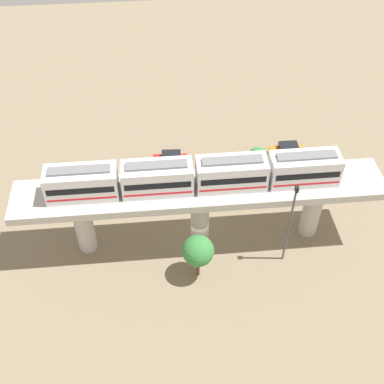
{
  "coord_description": "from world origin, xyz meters",
  "views": [
    {
      "loc": [
        33.66,
        -4.0,
        40.42
      ],
      "look_at": [
        -2.5,
        -0.56,
        4.57
      ],
      "focal_mm": 46.32,
      "sensor_mm": 36.0,
      "label": 1
    }
  ],
  "objects_px": {
    "signal_post": "(290,222)",
    "parked_car_red": "(171,160)",
    "parked_car_orange": "(287,151)",
    "tree_near_viaduct": "(258,158)",
    "tree_mid_lot": "(57,182)",
    "tree_far_corner": "(198,251)",
    "train": "(195,176)"
  },
  "relations": [
    {
      "from": "tree_mid_lot",
      "to": "tree_far_corner",
      "type": "height_order",
      "value": "tree_far_corner"
    },
    {
      "from": "train",
      "to": "tree_far_corner",
      "type": "distance_m",
      "value": 7.11
    },
    {
      "from": "train",
      "to": "parked_car_red",
      "type": "bearing_deg",
      "value": -171.94
    },
    {
      "from": "train",
      "to": "signal_post",
      "type": "distance_m",
      "value": 10.02
    },
    {
      "from": "parked_car_red",
      "to": "tree_near_viaduct",
      "type": "bearing_deg",
      "value": 77.16
    },
    {
      "from": "signal_post",
      "to": "parked_car_red",
      "type": "bearing_deg",
      "value": -146.05
    },
    {
      "from": "parked_car_orange",
      "to": "tree_far_corner",
      "type": "xyz_separation_m",
      "value": [
        17.03,
        -12.96,
        2.97
      ]
    },
    {
      "from": "parked_car_orange",
      "to": "tree_far_corner",
      "type": "height_order",
      "value": "tree_far_corner"
    },
    {
      "from": "tree_mid_lot",
      "to": "tree_far_corner",
      "type": "relative_size",
      "value": 0.8
    },
    {
      "from": "tree_mid_lot",
      "to": "tree_far_corner",
      "type": "bearing_deg",
      "value": 50.92
    },
    {
      "from": "parked_car_orange",
      "to": "signal_post",
      "type": "bearing_deg",
      "value": -13.61
    },
    {
      "from": "tree_far_corner",
      "to": "signal_post",
      "type": "height_order",
      "value": "signal_post"
    },
    {
      "from": "parked_car_orange",
      "to": "tree_near_viaduct",
      "type": "bearing_deg",
      "value": -53.44
    },
    {
      "from": "tree_mid_lot",
      "to": "tree_far_corner",
      "type": "xyz_separation_m",
      "value": [
        11.67,
        14.37,
        0.75
      ]
    },
    {
      "from": "parked_car_red",
      "to": "tree_far_corner",
      "type": "distance_m",
      "value": 17.05
    },
    {
      "from": "train",
      "to": "parked_car_orange",
      "type": "xyz_separation_m",
      "value": [
        -12.46,
        12.85,
        -8.41
      ]
    },
    {
      "from": "parked_car_orange",
      "to": "parked_car_red",
      "type": "height_order",
      "value": "same"
    },
    {
      "from": "tree_mid_lot",
      "to": "signal_post",
      "type": "xyz_separation_m",
      "value": [
        10.5,
        23.21,
        2.67
      ]
    },
    {
      "from": "train",
      "to": "tree_far_corner",
      "type": "height_order",
      "value": "train"
    },
    {
      "from": "tree_near_viaduct",
      "to": "parked_car_red",
      "type": "bearing_deg",
      "value": -106.21
    },
    {
      "from": "parked_car_orange",
      "to": "tree_mid_lot",
      "type": "relative_size",
      "value": 1.0
    },
    {
      "from": "parked_car_red",
      "to": "tree_mid_lot",
      "type": "xyz_separation_m",
      "value": [
        5.04,
        -12.75,
        2.22
      ]
    },
    {
      "from": "parked_car_orange",
      "to": "train",
      "type": "bearing_deg",
      "value": -44.96
    },
    {
      "from": "parked_car_red",
      "to": "tree_far_corner",
      "type": "relative_size",
      "value": 0.81
    },
    {
      "from": "tree_near_viaduct",
      "to": "signal_post",
      "type": "bearing_deg",
      "value": 1.88
    },
    {
      "from": "parked_car_orange",
      "to": "tree_mid_lot",
      "type": "height_order",
      "value": "tree_mid_lot"
    },
    {
      "from": "train",
      "to": "signal_post",
      "type": "relative_size",
      "value": 2.68
    },
    {
      "from": "tree_mid_lot",
      "to": "train",
      "type": "bearing_deg",
      "value": 63.87
    },
    {
      "from": "tree_far_corner",
      "to": "train",
      "type": "bearing_deg",
      "value": 178.73
    },
    {
      "from": "parked_car_red",
      "to": "tree_far_corner",
      "type": "xyz_separation_m",
      "value": [
        16.71,
        1.62,
        2.97
      ]
    },
    {
      "from": "parked_car_red",
      "to": "signal_post",
      "type": "height_order",
      "value": "signal_post"
    },
    {
      "from": "parked_car_orange",
      "to": "tree_near_viaduct",
      "type": "distance_m",
      "value": 5.94
    }
  ]
}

